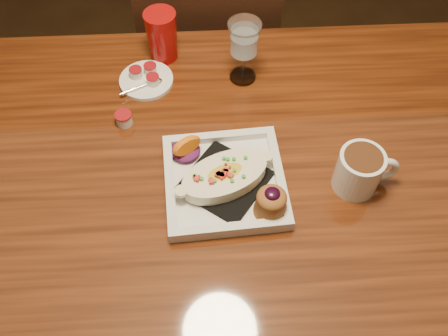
{
  "coord_description": "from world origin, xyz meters",
  "views": [
    {
      "loc": [
        -0.01,
        -0.61,
        1.63
      ],
      "look_at": [
        0.02,
        -0.01,
        0.77
      ],
      "focal_mm": 40.0,
      "sensor_mm": 36.0,
      "label": 1
    }
  ],
  "objects_px": {
    "chair_far": "(209,53)",
    "saucer": "(146,79)",
    "table": "(217,193)",
    "goblet": "(244,42)",
    "coffee_mug": "(360,170)",
    "plate": "(230,181)",
    "red_tumbler": "(162,36)"
  },
  "relations": [
    {
      "from": "coffee_mug",
      "to": "table",
      "type": "bearing_deg",
      "value": 168.17
    },
    {
      "from": "chair_far",
      "to": "red_tumbler",
      "type": "relative_size",
      "value": 7.11
    },
    {
      "from": "plate",
      "to": "goblet",
      "type": "relative_size",
      "value": 1.61
    },
    {
      "from": "saucer",
      "to": "table",
      "type": "bearing_deg",
      "value": -59.36
    },
    {
      "from": "goblet",
      "to": "chair_far",
      "type": "bearing_deg",
      "value": 102.17
    },
    {
      "from": "table",
      "to": "goblet",
      "type": "relative_size",
      "value": 9.27
    },
    {
      "from": "table",
      "to": "coffee_mug",
      "type": "distance_m",
      "value": 0.33
    },
    {
      "from": "goblet",
      "to": "saucer",
      "type": "relative_size",
      "value": 1.23
    },
    {
      "from": "plate",
      "to": "red_tumbler",
      "type": "xyz_separation_m",
      "value": [
        -0.14,
        0.41,
        0.04
      ]
    },
    {
      "from": "table",
      "to": "saucer",
      "type": "relative_size",
      "value": 11.44
    },
    {
      "from": "coffee_mug",
      "to": "saucer",
      "type": "relative_size",
      "value": 1.0
    },
    {
      "from": "chair_far",
      "to": "red_tumbler",
      "type": "height_order",
      "value": "chair_far"
    },
    {
      "from": "table",
      "to": "goblet",
      "type": "bearing_deg",
      "value": 74.27
    },
    {
      "from": "chair_far",
      "to": "coffee_mug",
      "type": "relative_size",
      "value": 7.12
    },
    {
      "from": "chair_far",
      "to": "goblet",
      "type": "distance_m",
      "value": 0.51
    },
    {
      "from": "chair_far",
      "to": "coffee_mug",
      "type": "height_order",
      "value": "chair_far"
    },
    {
      "from": "coffee_mug",
      "to": "red_tumbler",
      "type": "bearing_deg",
      "value": 133.1
    },
    {
      "from": "coffee_mug",
      "to": "goblet",
      "type": "bearing_deg",
      "value": 121.63
    },
    {
      "from": "goblet",
      "to": "table",
      "type": "bearing_deg",
      "value": -105.73
    },
    {
      "from": "red_tumbler",
      "to": "coffee_mug",
      "type": "bearing_deg",
      "value": -45.23
    },
    {
      "from": "goblet",
      "to": "saucer",
      "type": "bearing_deg",
      "value": -179.12
    },
    {
      "from": "table",
      "to": "goblet",
      "type": "xyz_separation_m",
      "value": [
        0.08,
        0.27,
        0.21
      ]
    },
    {
      "from": "saucer",
      "to": "red_tumbler",
      "type": "bearing_deg",
      "value": 63.98
    },
    {
      "from": "plate",
      "to": "goblet",
      "type": "distance_m",
      "value": 0.34
    },
    {
      "from": "table",
      "to": "red_tumbler",
      "type": "distance_m",
      "value": 0.41
    },
    {
      "from": "saucer",
      "to": "red_tumbler",
      "type": "xyz_separation_m",
      "value": [
        0.04,
        0.09,
        0.06
      ]
    },
    {
      "from": "coffee_mug",
      "to": "saucer",
      "type": "distance_m",
      "value": 0.55
    },
    {
      "from": "chair_far",
      "to": "saucer",
      "type": "height_order",
      "value": "chair_far"
    },
    {
      "from": "red_tumbler",
      "to": "goblet",
      "type": "bearing_deg",
      "value": -23.75
    },
    {
      "from": "chair_far",
      "to": "saucer",
      "type": "xyz_separation_m",
      "value": [
        -0.16,
        -0.36,
        0.25
      ]
    },
    {
      "from": "table",
      "to": "goblet",
      "type": "distance_m",
      "value": 0.35
    },
    {
      "from": "chair_far",
      "to": "plate",
      "type": "height_order",
      "value": "chair_far"
    }
  ]
}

